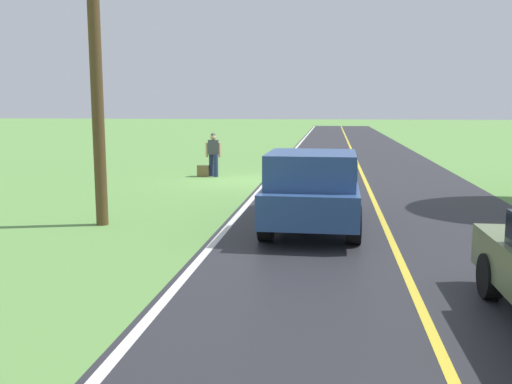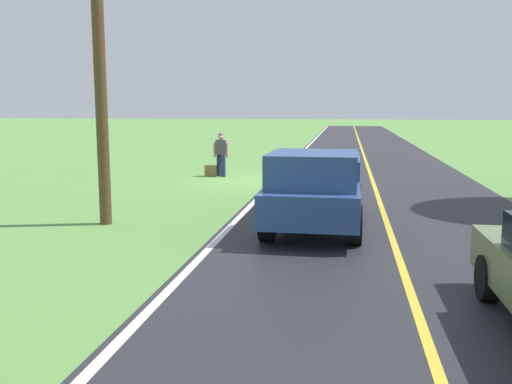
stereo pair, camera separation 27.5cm
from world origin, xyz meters
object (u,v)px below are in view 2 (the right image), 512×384
at_px(suitcase_carried, 211,171).
at_px(utility_pole_roadside, 99,43).
at_px(pickup_truck_passing, 316,187).
at_px(hitchhiker_walking, 221,152).

distance_m(suitcase_carried, utility_pole_roadside, 10.14).
distance_m(pickup_truck_passing, utility_pole_roadside, 5.95).
height_order(hitchhiker_walking, pickup_truck_passing, pickup_truck_passing).
bearing_deg(hitchhiker_walking, suitcase_carried, 14.43).
distance_m(hitchhiker_walking, utility_pole_roadside, 9.99).
bearing_deg(suitcase_carried, utility_pole_roadside, -5.38).
height_order(hitchhiker_walking, utility_pole_roadside, utility_pole_roadside).
relative_size(suitcase_carried, utility_pole_roadside, 0.05).
distance_m(suitcase_carried, pickup_truck_passing, 10.14).
xyz_separation_m(hitchhiker_walking, pickup_truck_passing, (-4.26, 9.07, -0.01)).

